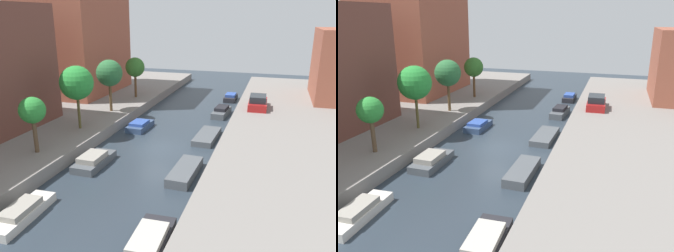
# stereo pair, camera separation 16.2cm
# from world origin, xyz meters

# --- Properties ---
(ground_plane) EXTENTS (84.00, 84.00, 0.00)m
(ground_plane) POSITION_xyz_m (0.00, 0.00, 0.00)
(ground_plane) COLOR #28333D
(quay_left) EXTENTS (20.00, 64.00, 1.00)m
(quay_left) POSITION_xyz_m (-15.00, 0.00, 0.50)
(quay_left) COLOR gray
(quay_left) RESTS_ON ground_plane
(apartment_tower_far) EXTENTS (10.00, 12.31, 18.80)m
(apartment_tower_far) POSITION_xyz_m (-16.00, 14.08, 10.40)
(apartment_tower_far) COLOR brown
(apartment_tower_far) RESTS_ON quay_left
(street_tree_1) EXTENTS (1.88, 1.88, 4.09)m
(street_tree_1) POSITION_xyz_m (-7.26, -5.65, 4.09)
(street_tree_1) COLOR brown
(street_tree_1) RESTS_ON quay_left
(street_tree_2) EXTENTS (2.90, 2.90, 5.49)m
(street_tree_2) POSITION_xyz_m (-7.26, 0.20, 5.02)
(street_tree_2) COLOR brown
(street_tree_2) RESTS_ON quay_left
(street_tree_3) EXTENTS (2.68, 2.68, 5.29)m
(street_tree_3) POSITION_xyz_m (-7.26, 6.28, 4.91)
(street_tree_3) COLOR brown
(street_tree_3) RESTS_ON quay_left
(street_tree_4) EXTENTS (2.29, 2.29, 4.76)m
(street_tree_4) POSITION_xyz_m (-7.26, 12.90, 4.58)
(street_tree_4) COLOR brown
(street_tree_4) RESTS_ON quay_left
(parked_car) EXTENTS (2.02, 4.48, 1.43)m
(parked_car) POSITION_xyz_m (7.22, 12.05, 1.59)
(parked_car) COLOR maroon
(parked_car) RESTS_ON quay_right
(moored_boat_left_1) EXTENTS (1.57, 4.41, 0.85)m
(moored_boat_left_1) POSITION_xyz_m (-3.51, -11.89, 0.36)
(moored_boat_left_1) COLOR beige
(moored_boat_left_1) RESTS_ON ground_plane
(moored_boat_left_2) EXTENTS (1.71, 3.92, 0.94)m
(moored_boat_left_2) POSITION_xyz_m (-3.28, -4.56, 0.39)
(moored_boat_left_2) COLOR #4C5156
(moored_boat_left_2) RESTS_ON ground_plane
(moored_boat_left_3) EXTENTS (1.74, 3.42, 0.80)m
(moored_boat_left_3) POSITION_xyz_m (-3.26, 4.35, 0.34)
(moored_boat_left_3) COLOR #33476B
(moored_boat_left_3) RESTS_ON ground_plane
(moored_boat_right_1) EXTENTS (1.87, 4.61, 0.90)m
(moored_boat_right_1) POSITION_xyz_m (3.94, -12.46, 0.39)
(moored_boat_right_1) COLOR #232328
(moored_boat_right_1) RESTS_ON ground_plane
(moored_boat_right_2) EXTENTS (1.61, 4.39, 0.63)m
(moored_boat_right_2) POSITION_xyz_m (3.52, -4.19, 0.32)
(moored_boat_right_2) COLOR #4C5156
(moored_boat_right_2) RESTS_ON ground_plane
(moored_boat_right_3) EXTENTS (1.84, 4.61, 0.50)m
(moored_boat_right_3) POSITION_xyz_m (3.47, 3.52, 0.25)
(moored_boat_right_3) COLOR #4C5156
(moored_boat_right_3) RESTS_ON ground_plane
(moored_boat_right_4) EXTENTS (1.69, 4.09, 1.01)m
(moored_boat_right_4) POSITION_xyz_m (3.48, 11.43, 0.43)
(moored_boat_right_4) COLOR #4C5156
(moored_boat_right_4) RESTS_ON ground_plane
(moored_boat_right_5) EXTENTS (1.45, 3.45, 0.91)m
(moored_boat_right_5) POSITION_xyz_m (3.48, 18.79, 0.39)
(moored_boat_right_5) COLOR #232328
(moored_boat_right_5) RESTS_ON ground_plane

